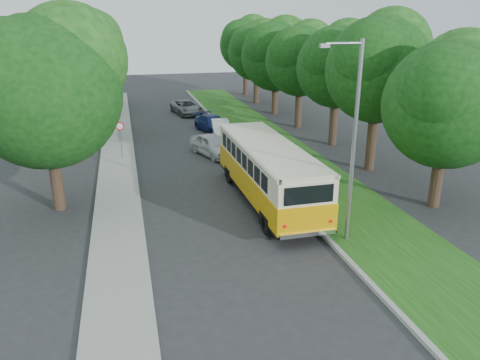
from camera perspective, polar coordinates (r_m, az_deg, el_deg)
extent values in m
plane|color=#2A2A2D|center=(20.64, -1.15, -5.76)|extent=(120.00, 120.00, 0.00)
cube|color=gray|center=(25.98, 4.13, -0.26)|extent=(0.20, 70.00, 0.15)
cube|color=#1A4B14|center=(26.78, 8.92, 0.13)|extent=(4.50, 70.00, 0.13)
cube|color=gray|center=(24.82, -14.66, -1.85)|extent=(2.20, 70.00, 0.12)
cylinder|color=#332319|center=(24.22, 22.94, 0.75)|extent=(0.56, 0.56, 3.35)
sphere|color=#0D390F|center=(23.47, 23.98, 8.36)|extent=(5.85, 5.85, 5.85)
sphere|color=#0D390F|center=(24.40, 25.47, 11.31)|extent=(4.38, 4.38, 4.38)
sphere|color=#0D390F|center=(22.26, 23.55, 9.83)|extent=(4.09, 4.09, 4.09)
cylinder|color=#332319|center=(28.81, 15.79, 5.28)|extent=(0.56, 0.56, 4.26)
sphere|color=#0D390F|center=(28.18, 16.49, 12.74)|extent=(5.98, 5.98, 5.98)
sphere|color=#0D390F|center=(29.14, 17.96, 15.15)|extent=(4.49, 4.49, 4.49)
sphere|color=#0D390F|center=(27.03, 15.75, 14.15)|extent=(4.19, 4.19, 4.19)
cylinder|color=#332319|center=(34.18, 11.35, 7.47)|extent=(0.56, 0.56, 3.95)
sphere|color=#0D390F|center=(33.66, 11.74, 13.34)|extent=(5.61, 5.61, 5.61)
sphere|color=#0D390F|center=(34.50, 12.99, 15.26)|extent=(4.21, 4.21, 4.21)
sphere|color=#0D390F|center=(32.61, 10.99, 14.45)|extent=(3.92, 3.92, 3.92)
cylinder|color=#332319|center=(39.46, 7.15, 9.17)|extent=(0.56, 0.56, 3.86)
sphere|color=#0D390F|center=(39.01, 7.36, 14.21)|extent=(5.64, 5.64, 5.64)
sphere|color=#0D390F|center=(39.82, 8.51, 15.89)|extent=(4.23, 4.23, 4.23)
sphere|color=#0D390F|center=(38.00, 6.57, 15.18)|extent=(3.95, 3.95, 3.95)
cylinder|color=#332319|center=(45.02, 4.27, 10.32)|extent=(0.56, 0.56, 3.58)
sphere|color=#0D390F|center=(44.61, 4.38, 14.81)|extent=(6.36, 6.36, 6.36)
sphere|color=#0D390F|center=(45.49, 5.55, 16.47)|extent=(4.77, 4.77, 4.77)
sphere|color=#0D390F|center=(43.52, 3.51, 15.77)|extent=(4.45, 4.45, 4.45)
cylinder|color=#332319|center=(50.65, 1.99, 11.41)|extent=(0.56, 0.56, 3.68)
sphere|color=#0D390F|center=(50.30, 2.03, 15.32)|extent=(5.91, 5.91, 5.91)
sphere|color=#0D390F|center=(51.09, 3.02, 16.70)|extent=(4.43, 4.43, 4.43)
sphere|color=#0D390F|center=(49.31, 1.26, 16.11)|extent=(4.14, 4.14, 4.14)
cylinder|color=#332319|center=(56.47, 0.67, 12.41)|extent=(0.56, 0.56, 4.05)
sphere|color=#0D390F|center=(56.15, 0.68, 16.13)|extent=(5.97, 5.97, 5.97)
sphere|color=#0D390F|center=(56.95, 1.59, 17.37)|extent=(4.48, 4.48, 4.48)
sphere|color=#0D390F|center=(55.18, -0.05, 16.85)|extent=(4.18, 4.18, 4.18)
cylinder|color=#332319|center=(23.54, -21.58, 0.84)|extent=(0.56, 0.56, 3.68)
sphere|color=#0D390F|center=(22.73, -22.73, 9.75)|extent=(6.80, 6.80, 6.80)
sphere|color=#0D390F|center=(23.11, -19.96, 13.63)|extent=(5.10, 5.10, 5.10)
sphere|color=#0D390F|center=(21.97, -25.99, 11.28)|extent=(4.76, 4.76, 4.76)
cylinder|color=#332319|center=(37.05, -19.13, 7.47)|extent=(0.56, 0.56, 3.68)
sphere|color=#0D390F|center=(36.55, -19.77, 13.16)|extent=(6.80, 6.80, 6.80)
sphere|color=#0D390F|center=(37.04, -18.03, 15.53)|extent=(5.10, 5.10, 5.10)
sphere|color=#0D390F|center=(35.75, -21.72, 14.20)|extent=(4.76, 4.76, 4.76)
cylinder|color=#332319|center=(48.86, -18.10, 10.20)|extent=(0.56, 0.56, 3.68)
sphere|color=#0D390F|center=(48.48, -18.56, 14.52)|extent=(6.80, 6.80, 6.80)
sphere|color=#0D390F|center=(49.02, -17.25, 16.29)|extent=(5.10, 5.10, 5.10)
sphere|color=#0D390F|center=(47.66, -20.00, 15.33)|extent=(4.76, 4.76, 4.76)
cylinder|color=gray|center=(18.47, 13.70, 3.88)|extent=(0.16, 0.16, 8.00)
cylinder|color=gray|center=(17.56, 12.60, 15.96)|extent=(1.40, 0.10, 0.10)
cube|color=gray|center=(17.25, 10.26, 15.82)|extent=(0.35, 0.16, 0.14)
cylinder|color=gray|center=(34.61, -14.88, 10.34)|extent=(0.16, 0.16, 7.50)
cylinder|color=gray|center=(34.30, -16.62, 16.18)|extent=(1.40, 0.10, 0.10)
cube|color=gray|center=(34.34, -17.90, 15.94)|extent=(0.35, 0.16, 0.14)
cylinder|color=gray|center=(31.16, -14.31, 4.76)|extent=(0.06, 0.06, 2.50)
cone|color=red|center=(30.92, -14.45, 6.35)|extent=(0.56, 0.02, 0.56)
cone|color=white|center=(30.90, -14.45, 6.34)|extent=(0.40, 0.02, 0.40)
imported|color=silver|center=(31.11, -3.32, 4.26)|extent=(2.92, 4.43, 1.40)
imported|color=white|center=(36.53, -2.40, 6.39)|extent=(1.65, 3.84, 1.23)
imported|color=navy|center=(37.79, -3.29, 6.86)|extent=(2.94, 4.78, 1.29)
imported|color=slate|center=(45.13, -6.50, 8.80)|extent=(2.94, 4.99, 1.30)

